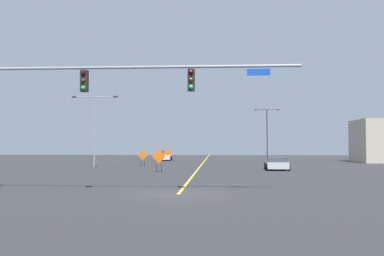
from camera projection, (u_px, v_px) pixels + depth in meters
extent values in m
plane|color=#2D2D30|center=(178.00, 194.00, 19.99)|extent=(154.32, 154.32, 0.00)
cube|color=yellow|center=(205.00, 161.00, 62.75)|extent=(0.16, 85.74, 0.01)
cylinder|color=gray|center=(137.00, 67.00, 20.35)|extent=(15.55, 0.14, 0.14)
cube|color=black|center=(84.00, 81.00, 20.47)|extent=(0.34, 0.32, 1.05)
sphere|color=#3A0503|center=(83.00, 73.00, 20.32)|extent=(0.22, 0.22, 0.22)
sphere|color=#3C3106|center=(83.00, 81.00, 20.30)|extent=(0.22, 0.22, 0.22)
sphere|color=green|center=(83.00, 88.00, 20.29)|extent=(0.22, 0.22, 0.22)
cube|color=black|center=(191.00, 80.00, 20.17)|extent=(0.34, 0.32, 1.05)
sphere|color=#3A0503|center=(191.00, 72.00, 20.01)|extent=(0.22, 0.22, 0.22)
sphere|color=#3C3106|center=(191.00, 80.00, 20.00)|extent=(0.22, 0.22, 0.22)
sphere|color=green|center=(191.00, 87.00, 19.98)|extent=(0.22, 0.22, 0.22)
cube|color=#1447B7|center=(259.00, 72.00, 19.99)|extent=(1.10, 0.03, 0.32)
cylinder|color=gray|center=(94.00, 131.00, 43.82)|extent=(0.16, 0.16, 7.47)
cylinder|color=gray|center=(85.00, 97.00, 44.03)|extent=(2.17, 0.08, 0.08)
cube|color=#262628|center=(74.00, 97.00, 44.09)|extent=(0.44, 0.24, 0.14)
cylinder|color=gray|center=(105.00, 97.00, 43.90)|extent=(2.17, 0.08, 0.08)
cube|color=#262628|center=(115.00, 97.00, 43.84)|extent=(0.44, 0.24, 0.14)
cylinder|color=black|center=(267.00, 134.00, 72.02)|extent=(0.16, 0.16, 8.47)
cylinder|color=black|center=(261.00, 110.00, 72.24)|extent=(1.89, 0.08, 0.08)
cube|color=#262628|center=(256.00, 110.00, 72.30)|extent=(0.44, 0.24, 0.14)
cylinder|color=black|center=(272.00, 110.00, 72.13)|extent=(1.89, 0.08, 0.08)
cube|color=#262628|center=(278.00, 110.00, 72.07)|extent=(0.44, 0.24, 0.14)
cube|color=orange|center=(159.00, 156.00, 36.43)|extent=(1.22, 0.27, 1.23)
cylinder|color=black|center=(156.00, 168.00, 36.45)|extent=(0.05, 0.05, 0.71)
cylinder|color=black|center=(162.00, 168.00, 36.33)|extent=(0.05, 0.05, 0.71)
cube|color=orange|center=(168.00, 152.00, 57.00)|extent=(1.10, 0.16, 1.11)
cylinder|color=black|center=(166.00, 159.00, 57.00)|extent=(0.05, 0.05, 0.74)
cylinder|color=black|center=(169.00, 159.00, 56.93)|extent=(0.05, 0.05, 0.74)
cube|color=orange|center=(143.00, 155.00, 46.32)|extent=(1.09, 0.31, 1.11)
cylinder|color=black|center=(141.00, 163.00, 46.35)|extent=(0.05, 0.05, 0.62)
cylinder|color=black|center=(145.00, 163.00, 46.22)|extent=(0.05, 0.05, 0.62)
cube|color=white|center=(165.00, 157.00, 63.94)|extent=(2.05, 4.55, 0.73)
cube|color=#333D47|center=(165.00, 152.00, 64.19)|extent=(1.77, 2.72, 0.58)
cylinder|color=black|center=(158.00, 159.00, 62.37)|extent=(0.26, 0.65, 0.64)
cylinder|color=black|center=(170.00, 159.00, 62.37)|extent=(0.26, 0.65, 0.64)
cylinder|color=black|center=(160.00, 158.00, 65.49)|extent=(0.26, 0.65, 0.64)
cylinder|color=black|center=(171.00, 158.00, 65.49)|extent=(0.26, 0.65, 0.64)
cube|color=#B7BABF|center=(277.00, 165.00, 39.57)|extent=(2.14, 4.02, 0.58)
cube|color=#333D47|center=(277.00, 160.00, 39.40)|extent=(1.83, 1.91, 0.46)
cylinder|color=black|center=(286.00, 166.00, 40.82)|extent=(0.25, 0.65, 0.64)
cylinder|color=black|center=(265.00, 166.00, 41.04)|extent=(0.25, 0.65, 0.64)
cylinder|color=black|center=(289.00, 167.00, 38.09)|extent=(0.25, 0.65, 0.64)
cylinder|color=black|center=(267.00, 167.00, 38.31)|extent=(0.25, 0.65, 0.64)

